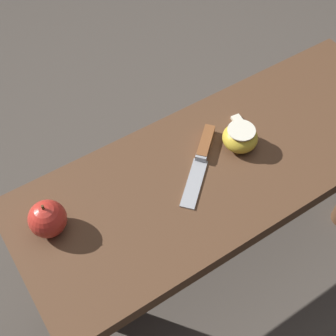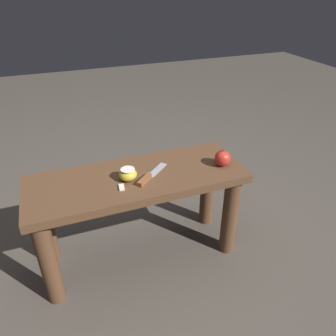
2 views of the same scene
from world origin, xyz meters
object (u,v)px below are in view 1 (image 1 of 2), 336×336
object	(u,v)px
knife	(203,154)
apple_whole	(48,219)
wooden_bench	(223,190)
apple_cut	(240,138)

from	to	relation	value
knife	apple_whole	size ratio (longest dim) A/B	2.17
wooden_bench	knife	world-z (taller)	knife
apple_cut	wooden_bench	bearing A→B (deg)	22.23
apple_whole	apple_cut	size ratio (longest dim) A/B	1.06
wooden_bench	apple_whole	world-z (taller)	apple_whole
wooden_bench	apple_cut	distance (m)	0.16
apple_whole	wooden_bench	bearing A→B (deg)	172.43
knife	apple_whole	world-z (taller)	apple_whole
apple_whole	apple_cut	xyz separation A→B (m)	(-0.45, 0.04, -0.01)
knife	apple_whole	xyz separation A→B (m)	(0.37, -0.01, 0.03)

